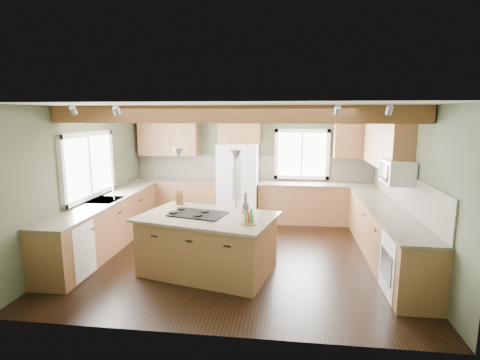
# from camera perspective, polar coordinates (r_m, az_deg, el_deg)

# --- Properties ---
(floor) EXTENTS (5.60, 5.60, 0.00)m
(floor) POSITION_cam_1_polar(r_m,az_deg,el_deg) (6.81, -0.11, -11.27)
(floor) COLOR black
(floor) RESTS_ON ground
(ceiling) EXTENTS (5.60, 5.60, 0.00)m
(ceiling) POSITION_cam_1_polar(r_m,az_deg,el_deg) (6.35, -0.12, 11.17)
(ceiling) COLOR silver
(ceiling) RESTS_ON wall_back
(wall_back) EXTENTS (5.60, 0.00, 5.60)m
(wall_back) POSITION_cam_1_polar(r_m,az_deg,el_deg) (8.91, 1.93, 2.46)
(wall_back) COLOR #444B35
(wall_back) RESTS_ON ground
(wall_left) EXTENTS (0.00, 5.00, 5.00)m
(wall_left) POSITION_cam_1_polar(r_m,az_deg,el_deg) (7.35, -22.33, 0.08)
(wall_left) COLOR #444B35
(wall_left) RESTS_ON ground
(wall_right) EXTENTS (0.00, 5.00, 5.00)m
(wall_right) POSITION_cam_1_polar(r_m,az_deg,el_deg) (6.71, 24.36, -0.96)
(wall_right) COLOR #444B35
(wall_right) RESTS_ON ground
(ceiling_beam) EXTENTS (5.55, 0.26, 0.26)m
(ceiling_beam) POSITION_cam_1_polar(r_m,az_deg,el_deg) (5.56, -1.16, 9.98)
(ceiling_beam) COLOR #552D18
(ceiling_beam) RESTS_ON ceiling
(soffit_trim) EXTENTS (5.55, 0.20, 0.10)m
(soffit_trim) POSITION_cam_1_polar(r_m,az_deg,el_deg) (8.73, 1.92, 10.47)
(soffit_trim) COLOR #552D18
(soffit_trim) RESTS_ON ceiling
(backsplash_back) EXTENTS (5.58, 0.03, 0.58)m
(backsplash_back) POSITION_cam_1_polar(r_m,az_deg,el_deg) (8.91, 1.92, 1.88)
(backsplash_back) COLOR brown
(backsplash_back) RESTS_ON wall_back
(backsplash_right) EXTENTS (0.03, 3.70, 0.58)m
(backsplash_right) POSITION_cam_1_polar(r_m,az_deg,el_deg) (6.76, 24.06, -1.62)
(backsplash_right) COLOR brown
(backsplash_right) RESTS_ON wall_right
(base_cab_back_left) EXTENTS (2.02, 0.60, 0.88)m
(base_cab_back_left) POSITION_cam_1_polar(r_m,az_deg,el_deg) (9.11, -9.58, -3.00)
(base_cab_back_left) COLOR brown
(base_cab_back_left) RESTS_ON floor
(counter_back_left) EXTENTS (2.06, 0.64, 0.04)m
(counter_back_left) POSITION_cam_1_polar(r_m,az_deg,el_deg) (9.02, -9.66, -0.15)
(counter_back_left) COLOR #474134
(counter_back_left) RESTS_ON base_cab_back_left
(base_cab_back_right) EXTENTS (2.62, 0.60, 0.88)m
(base_cab_back_right) POSITION_cam_1_polar(r_m,az_deg,el_deg) (8.76, 11.48, -3.59)
(base_cab_back_right) COLOR brown
(base_cab_back_right) RESTS_ON floor
(counter_back_right) EXTENTS (2.66, 0.64, 0.04)m
(counter_back_right) POSITION_cam_1_polar(r_m,az_deg,el_deg) (8.67, 11.59, -0.63)
(counter_back_right) COLOR #474134
(counter_back_right) RESTS_ON base_cab_back_right
(base_cab_left) EXTENTS (0.60, 3.70, 0.88)m
(base_cab_left) POSITION_cam_1_polar(r_m,az_deg,el_deg) (7.44, -19.67, -6.44)
(base_cab_left) COLOR brown
(base_cab_left) RESTS_ON floor
(counter_left) EXTENTS (0.64, 3.74, 0.04)m
(counter_left) POSITION_cam_1_polar(r_m,az_deg,el_deg) (7.32, -19.88, -2.99)
(counter_left) COLOR #474134
(counter_left) RESTS_ON base_cab_left
(base_cab_right) EXTENTS (0.60, 3.70, 0.88)m
(base_cab_right) POSITION_cam_1_polar(r_m,az_deg,el_deg) (6.87, 21.30, -7.89)
(base_cab_right) COLOR brown
(base_cab_right) RESTS_ON floor
(counter_right) EXTENTS (0.64, 3.74, 0.04)m
(counter_right) POSITION_cam_1_polar(r_m,az_deg,el_deg) (6.75, 21.55, -4.17)
(counter_right) COLOR #474134
(counter_right) RESTS_ON base_cab_right
(upper_cab_back_left) EXTENTS (1.40, 0.35, 0.90)m
(upper_cab_back_left) POSITION_cam_1_polar(r_m,az_deg,el_deg) (9.07, -10.85, 6.55)
(upper_cab_back_left) COLOR brown
(upper_cab_back_left) RESTS_ON wall_back
(upper_cab_over_fridge) EXTENTS (0.96, 0.35, 0.70)m
(upper_cab_over_fridge) POSITION_cam_1_polar(r_m,az_deg,el_deg) (8.69, -0.13, 7.91)
(upper_cab_over_fridge) COLOR brown
(upper_cab_over_fridge) RESTS_ON wall_back
(upper_cab_right) EXTENTS (0.35, 2.20, 0.90)m
(upper_cab_right) POSITION_cam_1_polar(r_m,az_deg,el_deg) (7.44, 21.41, 5.31)
(upper_cab_right) COLOR brown
(upper_cab_right) RESTS_ON wall_right
(upper_cab_back_corner) EXTENTS (0.90, 0.35, 0.90)m
(upper_cab_back_corner) POSITION_cam_1_polar(r_m,az_deg,el_deg) (8.76, 17.09, 6.17)
(upper_cab_back_corner) COLOR brown
(upper_cab_back_corner) RESTS_ON wall_back
(window_left) EXTENTS (0.04, 1.60, 1.05)m
(window_left) POSITION_cam_1_polar(r_m,az_deg,el_deg) (7.34, -22.13, 2.07)
(window_left) COLOR white
(window_left) RESTS_ON wall_left
(window_back) EXTENTS (1.10, 0.04, 1.00)m
(window_back) POSITION_cam_1_polar(r_m,az_deg,el_deg) (8.83, 9.40, 3.90)
(window_back) COLOR white
(window_back) RESTS_ON wall_back
(sink) EXTENTS (0.50, 0.65, 0.03)m
(sink) POSITION_cam_1_polar(r_m,az_deg,el_deg) (7.32, -19.88, -2.95)
(sink) COLOR #262628
(sink) RESTS_ON counter_left
(faucet) EXTENTS (0.02, 0.02, 0.28)m
(faucet) POSITION_cam_1_polar(r_m,az_deg,el_deg) (7.21, -18.67, -1.89)
(faucet) COLOR #B2B2B7
(faucet) RESTS_ON sink
(dishwasher) EXTENTS (0.60, 0.60, 0.84)m
(dishwasher) POSITION_cam_1_polar(r_m,az_deg,el_deg) (6.36, -24.89, -9.68)
(dishwasher) COLOR white
(dishwasher) RESTS_ON floor
(oven) EXTENTS (0.60, 0.72, 0.84)m
(oven) POSITION_cam_1_polar(r_m,az_deg,el_deg) (5.70, 24.39, -11.94)
(oven) COLOR white
(oven) RESTS_ON floor
(microwave) EXTENTS (0.40, 0.70, 0.38)m
(microwave) POSITION_cam_1_polar(r_m,az_deg,el_deg) (6.56, 22.81, 1.14)
(microwave) COLOR white
(microwave) RESTS_ON wall_right
(pendant_left) EXTENTS (0.18, 0.18, 0.16)m
(pendant_left) POSITION_cam_1_polar(r_m,az_deg,el_deg) (5.89, -9.35, 4.11)
(pendant_left) COLOR #B2B2B7
(pendant_left) RESTS_ON ceiling
(pendant_right) EXTENTS (0.18, 0.18, 0.16)m
(pendant_right) POSITION_cam_1_polar(r_m,az_deg,el_deg) (5.47, -0.64, 3.80)
(pendant_right) COLOR #B2B2B7
(pendant_right) RESTS_ON ceiling
(refrigerator) EXTENTS (0.90, 0.74, 1.80)m
(refrigerator) POSITION_cam_1_polar(r_m,az_deg,el_deg) (8.63, -0.30, -0.47)
(refrigerator) COLOR white
(refrigerator) RESTS_ON floor
(island) EXTENTS (2.14, 1.60, 0.88)m
(island) POSITION_cam_1_polar(r_m,az_deg,el_deg) (5.99, -4.93, -9.85)
(island) COLOR brown
(island) RESTS_ON floor
(island_top) EXTENTS (2.30, 1.75, 0.04)m
(island_top) POSITION_cam_1_polar(r_m,az_deg,el_deg) (5.85, -5.00, -5.61)
(island_top) COLOR #474134
(island_top) RESTS_ON island
(cooktop) EXTENTS (0.94, 0.74, 0.02)m
(cooktop) POSITION_cam_1_polar(r_m,az_deg,el_deg) (5.91, -6.40, -5.17)
(cooktop) COLOR black
(cooktop) RESTS_ON island_top
(knife_block) EXTENTS (0.13, 0.10, 0.21)m
(knife_block) POSITION_cam_1_polar(r_m,az_deg,el_deg) (6.58, -9.13, -2.82)
(knife_block) COLOR brown
(knife_block) RESTS_ON island_top
(utensil_crock) EXTENTS (0.15, 0.15, 0.15)m
(utensil_crock) POSITION_cam_1_polar(r_m,az_deg,el_deg) (5.95, 0.82, -4.36)
(utensil_crock) COLOR #36312B
(utensil_crock) RESTS_ON island_top
(bottle_tray) EXTENTS (0.24, 0.24, 0.21)m
(bottle_tray) POSITION_cam_1_polar(r_m,az_deg,el_deg) (5.37, 1.32, -5.63)
(bottle_tray) COLOR #58341A
(bottle_tray) RESTS_ON island_top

